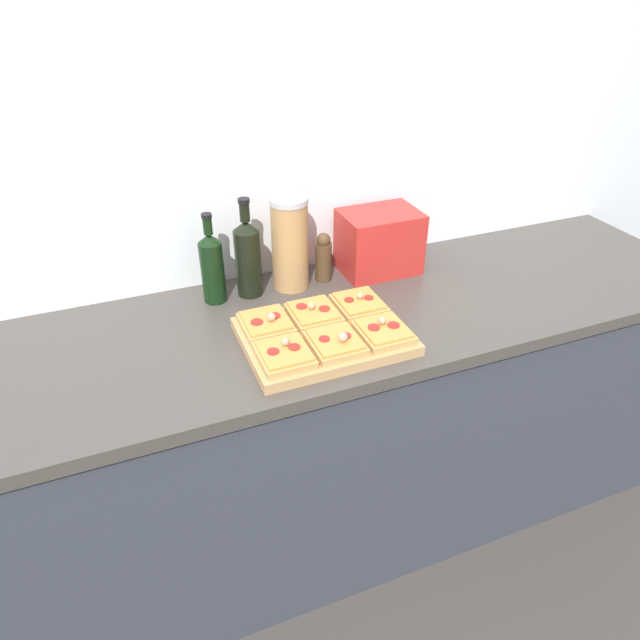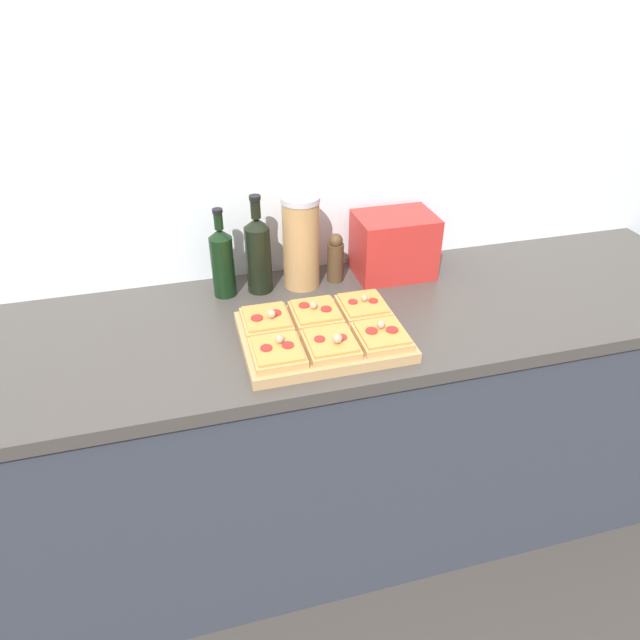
{
  "view_description": "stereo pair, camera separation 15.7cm",
  "coord_description": "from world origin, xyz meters",
  "px_view_note": "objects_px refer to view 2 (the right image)",
  "views": [
    {
      "loc": [
        -0.54,
        -1.0,
        1.83
      ],
      "look_at": [
        -0.04,
        0.23,
        0.98
      ],
      "focal_mm": 32.0,
      "sensor_mm": 36.0,
      "label": 1
    },
    {
      "loc": [
        -0.39,
        -1.05,
        1.83
      ],
      "look_at": [
        -0.04,
        0.23,
        0.98
      ],
      "focal_mm": 32.0,
      "sensor_mm": 36.0,
      "label": 2
    }
  ],
  "objects_px": {
    "pepper_mill": "(335,258)",
    "cutting_board": "(323,336)",
    "olive_oil_bottle": "(222,261)",
    "wine_bottle": "(258,253)",
    "grain_jar_tall": "(301,242)",
    "toaster_oven": "(394,245)"
  },
  "relations": [
    {
      "from": "wine_bottle",
      "to": "toaster_oven",
      "type": "bearing_deg",
      "value": -0.36
    },
    {
      "from": "grain_jar_tall",
      "to": "toaster_oven",
      "type": "xyz_separation_m",
      "value": [
        0.31,
        -0.0,
        -0.05
      ]
    },
    {
      "from": "olive_oil_bottle",
      "to": "wine_bottle",
      "type": "xyz_separation_m",
      "value": [
        0.11,
        0.0,
        0.01
      ]
    },
    {
      "from": "olive_oil_bottle",
      "to": "pepper_mill",
      "type": "bearing_deg",
      "value": 0.0
    },
    {
      "from": "wine_bottle",
      "to": "pepper_mill",
      "type": "distance_m",
      "value": 0.25
    },
    {
      "from": "cutting_board",
      "to": "olive_oil_bottle",
      "type": "bearing_deg",
      "value": 124.53
    },
    {
      "from": "cutting_board",
      "to": "pepper_mill",
      "type": "relative_size",
      "value": 2.7
    },
    {
      "from": "wine_bottle",
      "to": "pepper_mill",
      "type": "height_order",
      "value": "wine_bottle"
    },
    {
      "from": "cutting_board",
      "to": "wine_bottle",
      "type": "bearing_deg",
      "value": 109.38
    },
    {
      "from": "grain_jar_tall",
      "to": "toaster_oven",
      "type": "distance_m",
      "value": 0.31
    },
    {
      "from": "wine_bottle",
      "to": "grain_jar_tall",
      "type": "height_order",
      "value": "wine_bottle"
    },
    {
      "from": "wine_bottle",
      "to": "olive_oil_bottle",
      "type": "bearing_deg",
      "value": -180.0
    },
    {
      "from": "olive_oil_bottle",
      "to": "grain_jar_tall",
      "type": "distance_m",
      "value": 0.25
    },
    {
      "from": "wine_bottle",
      "to": "grain_jar_tall",
      "type": "distance_m",
      "value": 0.14
    },
    {
      "from": "olive_oil_bottle",
      "to": "wine_bottle",
      "type": "distance_m",
      "value": 0.11
    },
    {
      "from": "cutting_board",
      "to": "grain_jar_tall",
      "type": "distance_m",
      "value": 0.36
    },
    {
      "from": "wine_bottle",
      "to": "cutting_board",
      "type": "bearing_deg",
      "value": -70.62
    },
    {
      "from": "olive_oil_bottle",
      "to": "toaster_oven",
      "type": "bearing_deg",
      "value": -0.29
    },
    {
      "from": "cutting_board",
      "to": "olive_oil_bottle",
      "type": "relative_size",
      "value": 1.57
    },
    {
      "from": "pepper_mill",
      "to": "cutting_board",
      "type": "bearing_deg",
      "value": -111.72
    },
    {
      "from": "olive_oil_bottle",
      "to": "toaster_oven",
      "type": "distance_m",
      "value": 0.56
    },
    {
      "from": "grain_jar_tall",
      "to": "pepper_mill",
      "type": "height_order",
      "value": "grain_jar_tall"
    }
  ]
}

